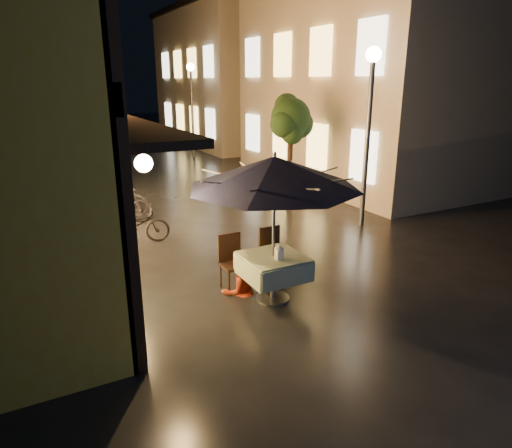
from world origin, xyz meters
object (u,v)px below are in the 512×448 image
cafe_table (273,267)px  bicycle_0 (133,226)px  person_orange (239,254)px  patio_umbrella (274,172)px  table_lantern (279,251)px  streetlamp_near (370,106)px  person_yellow (276,246)px

cafe_table → bicycle_0: bicycle_0 is taller
person_orange → cafe_table: bearing=122.6°
patio_umbrella → bicycle_0: patio_umbrella is taller
cafe_table → table_lantern: table_lantern is taller
patio_umbrella → table_lantern: size_ratio=10.98×
patio_umbrella → person_orange: patio_umbrella is taller
streetlamp_near → person_orange: bearing=-155.5°
table_lantern → streetlamp_near: bearing=33.8°
streetlamp_near → table_lantern: 5.22m
person_yellow → bicycle_0: 3.69m
patio_umbrella → person_yellow: bearing=56.5°
person_orange → bicycle_0: size_ratio=0.88×
person_orange → person_yellow: size_ratio=1.01×
person_orange → patio_umbrella: bearing=122.6°
streetlamp_near → cafe_table: (-4.01, -2.50, -2.33)m
person_orange → person_yellow: person_orange is taller
patio_umbrella → streetlamp_near: bearing=32.0°
table_lantern → person_orange: bearing=118.7°
patio_umbrella → table_lantern: (-0.00, -0.18, -1.23)m
person_yellow → streetlamp_near: bearing=-138.9°
bicycle_0 → table_lantern: bearing=-149.1°
streetlamp_near → patio_umbrella: bearing=-148.0°
streetlamp_near → person_orange: 5.31m
cafe_table → person_yellow: bearing=56.5°
patio_umbrella → bicycle_0: (-1.39, 3.81, -1.73)m
person_yellow → bicycle_0: (-1.77, 3.22, -0.27)m
person_orange → person_yellow: 0.77m
table_lantern → bicycle_0: (-1.39, 3.99, -0.50)m
patio_umbrella → person_orange: (-0.37, 0.50, -1.45)m
cafe_table → person_yellow: 0.71m
streetlamp_near → cafe_table: 5.27m
table_lantern → cafe_table: bearing=90.0°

